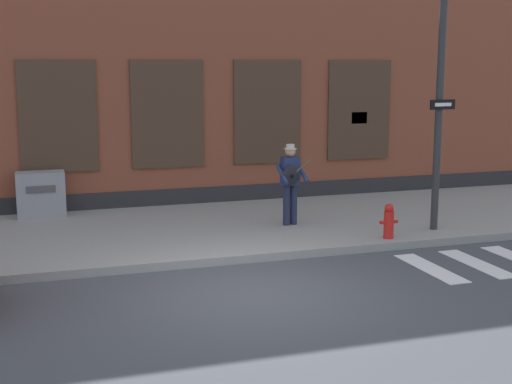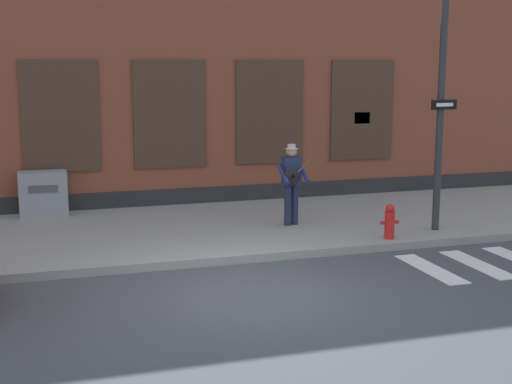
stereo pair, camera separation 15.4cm
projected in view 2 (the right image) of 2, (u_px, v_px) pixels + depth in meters
The scene contains 7 objects.
ground_plane at pixel (250, 293), 11.25m from camera, with size 160.00×160.00×0.00m, color #424449.
sidewalk at pixel (194, 230), 15.14m from camera, with size 28.00×5.06×0.16m.
building_backdrop at pixel (154, 44), 18.69m from camera, with size 28.00×4.06×8.16m.
busker at pixel (292, 180), 15.11m from camera, with size 0.74×0.57×1.74m.
traffic_light at pixel (480, 60), 13.24m from camera, with size 0.67×2.94×5.02m.
utility_box at pixel (43, 194), 16.11m from camera, with size 1.06×0.53×1.02m.
fire_hydrant at pixel (390, 222), 14.03m from camera, with size 0.38×0.20×0.70m.
Camera 2 is at (-3.11, -10.33, 3.57)m, focal length 50.00 mm.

